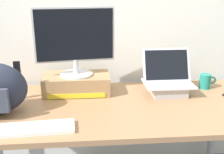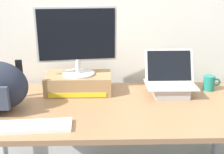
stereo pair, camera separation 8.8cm
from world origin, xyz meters
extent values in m
cube|color=silver|center=(0.00, 0.51, 1.30)|extent=(7.00, 0.10, 2.60)
cube|color=#99704C|center=(0.00, 0.00, 0.70)|extent=(1.80, 0.82, 0.03)
cylinder|color=#B2B2B7|center=(-0.84, 0.35, 0.34)|extent=(0.05, 0.05, 0.68)
cylinder|color=#B2B2B7|center=(0.84, 0.35, 0.34)|extent=(0.05, 0.05, 0.68)
cube|color=#9E7A51|center=(-0.22, 0.24, 0.77)|extent=(0.44, 0.25, 0.12)
cube|color=yellow|center=(-0.22, 0.11, 0.73)|extent=(0.38, 0.00, 0.03)
cylinder|color=silver|center=(-0.22, 0.24, 0.84)|extent=(0.22, 0.22, 0.01)
cylinder|color=silver|center=(-0.22, 0.24, 0.89)|extent=(0.04, 0.04, 0.10)
cube|color=silver|center=(-0.22, 0.24, 1.11)|extent=(0.52, 0.09, 0.35)
cube|color=black|center=(-0.22, 0.22, 1.11)|extent=(0.50, 0.07, 0.33)
cube|color=#ADADB2|center=(0.39, 0.15, 0.74)|extent=(0.22, 0.20, 0.07)
cube|color=silver|center=(0.39, 0.15, 0.78)|extent=(0.33, 0.23, 0.01)
cube|color=#B7B7BC|center=(0.39, 0.17, 0.79)|extent=(0.29, 0.13, 0.00)
cube|color=silver|center=(0.39, 0.22, 0.89)|extent=(0.33, 0.10, 0.22)
cube|color=black|center=(0.39, 0.22, 0.90)|extent=(0.29, 0.08, 0.19)
cube|color=white|center=(-0.42, -0.29, 0.72)|extent=(0.41, 0.16, 0.02)
cube|color=silver|center=(-0.42, -0.29, 0.73)|extent=(0.39, 0.14, 0.00)
cube|color=black|center=(-0.56, 0.06, 0.87)|extent=(0.04, 0.02, 0.22)
cylinder|color=#1E7F70|center=(0.69, 0.24, 0.76)|extent=(0.08, 0.08, 0.10)
torus|color=#1E7F70|center=(0.74, 0.24, 0.77)|extent=(0.06, 0.01, 0.06)
sphere|color=#CC7099|center=(-0.76, 0.24, 0.76)|extent=(0.11, 0.11, 0.11)
sphere|color=black|center=(-0.75, 0.20, 0.78)|extent=(0.02, 0.02, 0.02)
camera|label=1|loc=(-0.13, -1.56, 1.41)|focal=44.38mm
camera|label=2|loc=(-0.04, -1.57, 1.41)|focal=44.38mm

